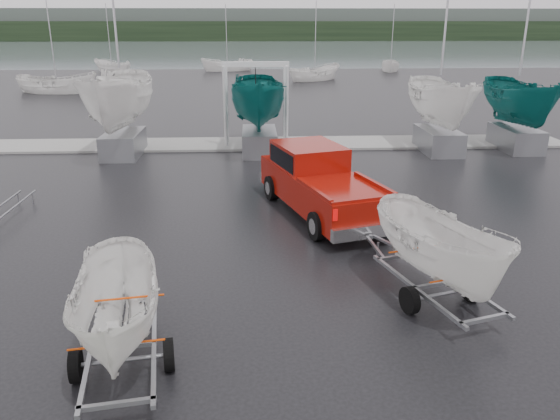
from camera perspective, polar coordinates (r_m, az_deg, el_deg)
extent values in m
plane|color=black|center=(15.75, 1.17, -3.24)|extent=(120.00, 120.00, 0.00)
plane|color=slate|center=(114.69, -2.47, 16.11)|extent=(300.00, 300.00, 0.00)
cube|color=#969691|center=(28.18, -0.69, 6.95)|extent=(30.00, 3.00, 0.12)
cube|color=black|center=(184.55, -2.71, 18.18)|extent=(300.00, 8.00, 6.00)
cube|color=#4C5651|center=(192.53, -2.73, 18.81)|extent=(300.00, 6.00, 10.00)
cube|color=maroon|center=(17.71, 4.36, 2.19)|extent=(3.82, 6.52, 1.01)
cube|color=maroon|center=(18.48, 3.02, 5.51)|extent=(2.59, 2.91, 0.90)
cube|color=black|center=(18.47, 3.02, 5.67)|extent=(2.54, 2.66, 0.58)
cube|color=silver|center=(15.16, 9.13, -2.24)|extent=(2.11, 0.80, 0.37)
cylinder|color=black|center=(19.27, -0.85, 2.34)|extent=(0.55, 0.91, 0.85)
cylinder|color=black|center=(19.99, 4.64, 2.89)|extent=(0.55, 0.91, 0.85)
cylinder|color=black|center=(15.71, 3.93, -1.68)|extent=(0.55, 0.91, 0.85)
cylinder|color=black|center=(16.58, 10.35, -0.82)|extent=(0.55, 0.91, 0.85)
cube|color=gray|center=(12.44, 13.92, -7.93)|extent=(1.12, 3.47, 0.08)
cube|color=gray|center=(13.05, 18.00, -7.02)|extent=(1.12, 3.47, 0.08)
cylinder|color=gray|center=(12.66, 16.47, -8.45)|extent=(1.55, 0.54, 0.08)
cylinder|color=black|center=(12.24, 13.39, -9.16)|extent=(0.35, 0.63, 0.60)
cylinder|color=black|center=(13.12, 19.34, -7.76)|extent=(0.35, 0.63, 0.60)
imported|color=white|center=(11.95, 16.96, 1.96)|extent=(2.02, 2.05, 4.29)
cube|color=#E04207|center=(13.10, 14.23, -3.89)|extent=(1.50, 0.49, 0.03)
cube|color=#E04207|center=(11.94, 18.45, -6.66)|extent=(1.50, 0.49, 0.03)
cube|color=gray|center=(10.58, -19.14, -13.67)|extent=(0.64, 3.57, 0.08)
cube|color=gray|center=(10.47, -13.01, -13.39)|extent=(0.64, 3.57, 0.08)
cylinder|color=gray|center=(10.42, -16.08, -14.83)|extent=(1.59, 0.33, 0.08)
cylinder|color=black|center=(10.53, -20.56, -14.98)|extent=(0.27, 0.62, 0.60)
cylinder|color=black|center=(10.37, -11.54, -14.60)|extent=(0.27, 0.62, 0.60)
imported|color=white|center=(9.60, -17.19, -3.34)|extent=(1.71, 1.74, 3.95)
cube|color=#E04207|center=(10.93, -16.11, -8.87)|extent=(1.54, 0.28, 0.03)
cube|color=#E04207|center=(9.54, -16.69, -13.32)|extent=(1.54, 0.28, 0.03)
cylinder|color=silver|center=(27.05, -5.75, 10.55)|extent=(0.16, 0.58, 3.99)
cylinder|color=silver|center=(28.64, -5.61, 11.03)|extent=(0.16, 0.58, 3.99)
cylinder|color=silver|center=(27.07, 0.71, 10.65)|extent=(0.16, 0.58, 3.99)
cylinder|color=silver|center=(28.65, 0.51, 11.12)|extent=(0.16, 0.58, 3.99)
cube|color=silver|center=(27.60, -2.60, 14.97)|extent=(3.30, 0.25, 0.25)
cube|color=gray|center=(26.79, -16.01, 6.67)|extent=(1.60, 3.20, 1.10)
imported|color=white|center=(26.26, -16.89, 15.79)|extent=(2.80, 2.87, 7.44)
cube|color=gray|center=(26.30, -2.17, 7.17)|extent=(1.60, 3.20, 1.10)
imported|color=#0D5D59|center=(25.77, -2.28, 15.66)|extent=(2.51, 2.58, 6.68)
cube|color=gray|center=(27.59, 16.20, 7.00)|extent=(1.60, 3.20, 1.10)
imported|color=white|center=(27.10, 16.96, 14.82)|extent=(2.43, 2.50, 6.46)
cube|color=gray|center=(29.38, 23.39, 6.89)|extent=(1.60, 3.20, 1.10)
imported|color=#0D5D59|center=(28.92, 24.38, 14.04)|extent=(2.37, 2.43, 6.30)
imported|color=white|center=(53.00, -22.18, 11.26)|extent=(3.28, 3.22, 7.40)
cylinder|color=#B2B2B7|center=(52.70, -22.73, 15.56)|extent=(0.08, 0.08, 8.00)
imported|color=white|center=(71.66, -5.51, 14.25)|extent=(3.09, 3.03, 6.69)
cylinder|color=#B2B2B7|center=(71.44, -5.61, 17.44)|extent=(0.08, 0.08, 8.00)
imported|color=white|center=(60.02, 3.64, 13.36)|extent=(3.62, 3.60, 6.79)
cylinder|color=#B2B2B7|center=(59.75, 3.72, 17.18)|extent=(0.08, 0.08, 8.00)
imported|color=white|center=(72.53, 11.45, 14.03)|extent=(2.68, 2.72, 5.90)
cylinder|color=#B2B2B7|center=(72.31, 11.66, 17.18)|extent=(0.08, 0.08, 8.00)
imported|color=white|center=(72.23, -17.13, 13.56)|extent=(3.50, 3.50, 6.49)
cylinder|color=#B2B2B7|center=(72.01, -17.45, 16.72)|extent=(0.08, 0.08, 8.00)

